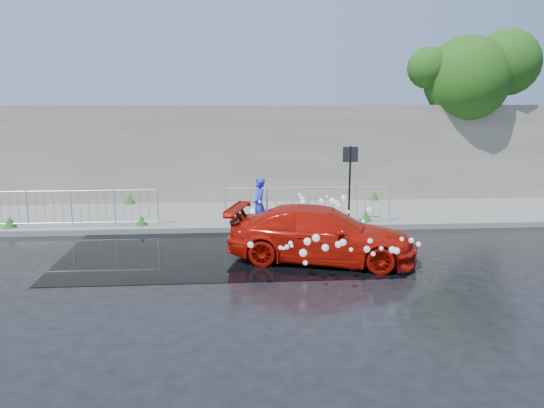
# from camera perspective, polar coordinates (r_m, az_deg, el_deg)

# --- Properties ---
(ground) EXTENTS (90.00, 90.00, 0.00)m
(ground) POSITION_cam_1_polar(r_m,az_deg,el_deg) (12.85, -7.40, -6.28)
(ground) COLOR black
(ground) RESTS_ON ground
(pavement) EXTENTS (30.00, 4.00, 0.15)m
(pavement) POSITION_cam_1_polar(r_m,az_deg,el_deg) (17.66, -6.58, -1.21)
(pavement) COLOR slate
(pavement) RESTS_ON ground
(curb) EXTENTS (30.00, 0.25, 0.16)m
(curb) POSITION_cam_1_polar(r_m,az_deg,el_deg) (15.71, -6.85, -2.74)
(curb) COLOR slate
(curb) RESTS_ON ground
(retaining_wall) EXTENTS (30.00, 0.60, 3.50)m
(retaining_wall) POSITION_cam_1_polar(r_m,az_deg,el_deg) (19.55, -6.45, 5.39)
(retaining_wall) COLOR #6A6459
(retaining_wall) RESTS_ON pavement
(puddle) EXTENTS (8.00, 5.00, 0.01)m
(puddle) POSITION_cam_1_polar(r_m,az_deg,el_deg) (13.78, -5.11, -4.99)
(puddle) COLOR black
(puddle) RESTS_ON ground
(sign_post) EXTENTS (0.45, 0.06, 2.50)m
(sign_post) POSITION_cam_1_polar(r_m,az_deg,el_deg) (15.87, 8.38, 3.40)
(sign_post) COLOR black
(sign_post) RESTS_ON ground
(tree) EXTENTS (4.99, 3.18, 6.42)m
(tree) POSITION_cam_1_polar(r_m,az_deg,el_deg) (21.68, 21.06, 12.90)
(tree) COLOR #332114
(tree) RESTS_ON ground
(railing_left) EXTENTS (5.05, 0.05, 1.10)m
(railing_left) POSITION_cam_1_polar(r_m,az_deg,el_deg) (16.58, -20.79, -0.34)
(railing_left) COLOR silver
(railing_left) RESTS_ON pavement
(railing_right) EXTENTS (5.05, 0.05, 1.10)m
(railing_right) POSITION_cam_1_polar(r_m,az_deg,el_deg) (16.06, 3.90, 0.01)
(railing_right) COLOR silver
(railing_right) RESTS_ON pavement
(weeds) EXTENTS (12.17, 3.93, 0.35)m
(weeds) POSITION_cam_1_polar(r_m,az_deg,el_deg) (17.15, -7.15, -0.78)
(weeds) COLOR #1A4512
(weeds) RESTS_ON pavement
(water_spray) EXTENTS (3.66, 5.67, 0.97)m
(water_spray) POSITION_cam_1_polar(r_m,az_deg,el_deg) (13.62, 5.14, -1.92)
(water_spray) COLOR white
(water_spray) RESTS_ON ground
(red_car) EXTENTS (4.83, 3.02, 1.31)m
(red_car) POSITION_cam_1_polar(r_m,az_deg,el_deg) (12.79, 5.35, -3.26)
(red_car) COLOR #A91006
(red_car) RESTS_ON ground
(person) EXTENTS (0.45, 0.62, 1.59)m
(person) POSITION_cam_1_polar(r_m,az_deg,el_deg) (15.56, -1.38, -0.10)
(person) COLOR #2434B7
(person) RESTS_ON ground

